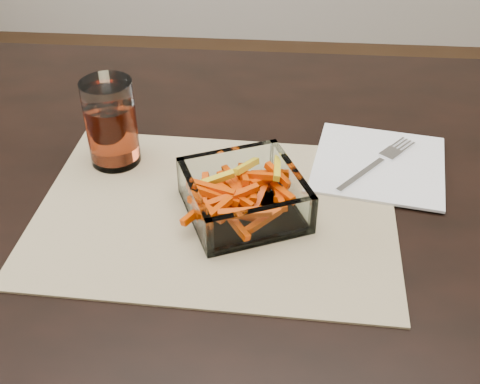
{
  "coord_description": "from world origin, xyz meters",
  "views": [
    {
      "loc": [
        -0.02,
        -0.62,
        1.23
      ],
      "look_at": [
        -0.07,
        -0.04,
        0.78
      ],
      "focal_mm": 45.0,
      "sensor_mm": 36.0,
      "label": 1
    }
  ],
  "objects_px": {
    "dining_table": "(294,248)",
    "fork": "(378,162)",
    "glass_bowl": "(244,198)",
    "tumbler": "(111,126)"
  },
  "relations": [
    {
      "from": "glass_bowl",
      "to": "fork",
      "type": "distance_m",
      "value": 0.21
    },
    {
      "from": "fork",
      "to": "tumbler",
      "type": "bearing_deg",
      "value": -137.86
    },
    {
      "from": "dining_table",
      "to": "fork",
      "type": "relative_size",
      "value": 11.3
    },
    {
      "from": "dining_table",
      "to": "fork",
      "type": "bearing_deg",
      "value": 35.44
    },
    {
      "from": "glass_bowl",
      "to": "fork",
      "type": "height_order",
      "value": "glass_bowl"
    },
    {
      "from": "fork",
      "to": "dining_table",
      "type": "bearing_deg",
      "value": -104.84
    },
    {
      "from": "glass_bowl",
      "to": "tumbler",
      "type": "relative_size",
      "value": 1.47
    },
    {
      "from": "glass_bowl",
      "to": "tumbler",
      "type": "distance_m",
      "value": 0.22
    },
    {
      "from": "glass_bowl",
      "to": "fork",
      "type": "relative_size",
      "value": 1.26
    },
    {
      "from": "tumbler",
      "to": "fork",
      "type": "relative_size",
      "value": 0.86
    }
  ]
}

